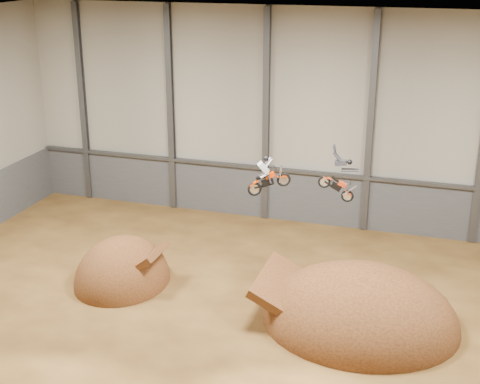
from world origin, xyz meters
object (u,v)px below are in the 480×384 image
at_px(landing_ramp, 359,323).
at_px(fmx_rider_a, 271,171).
at_px(takeoff_ramp, 123,282).
at_px(fmx_rider_b, 334,173).

bearing_deg(landing_ramp, fmx_rider_a, 160.08).
xyz_separation_m(takeoff_ramp, landing_ramp, (12.98, -0.39, 0.00)).
relative_size(fmx_rider_a, fmx_rider_b, 0.86).
height_order(takeoff_ramp, fmx_rider_b, fmx_rider_b).
xyz_separation_m(takeoff_ramp, fmx_rider_a, (7.93, 1.44, 6.70)).
bearing_deg(fmx_rider_a, landing_ramp, -47.11).
bearing_deg(fmx_rider_a, fmx_rider_b, -15.80).
height_order(landing_ramp, fmx_rider_b, fmx_rider_b).
bearing_deg(takeoff_ramp, fmx_rider_b, 10.59).
height_order(takeoff_ramp, fmx_rider_a, fmx_rider_a).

